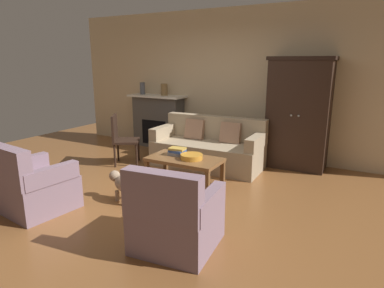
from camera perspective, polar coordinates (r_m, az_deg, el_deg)
name	(u,v)px	position (r m, az deg, el deg)	size (l,w,h in m)	color
ground_plane	(158,195)	(4.75, -5.87, -8.66)	(9.60, 9.60, 0.00)	brown
back_wall	(230,83)	(6.65, 6.57, 10.28)	(7.20, 0.10, 2.80)	beige
fireplace	(158,121)	(7.26, -5.79, 4.01)	(1.26, 0.48, 1.12)	#4C4947
armoire	(298,114)	(5.98, 17.76, 4.98)	(1.06, 0.57, 1.90)	black
couch	(209,149)	(5.90, 2.85, -0.79)	(1.94, 0.89, 0.86)	tan
coffee_table	(185,161)	(4.98, -1.28, -3.00)	(1.10, 0.60, 0.42)	brown
fruit_bowl	(192,157)	(4.90, -0.08, -2.18)	(0.33, 0.33, 0.07)	orange
book_stack	(177,151)	(5.10, -2.57, -1.28)	(0.26, 0.20, 0.12)	gray
mantel_vase_slate	(143,88)	(7.39, -8.46, 9.42)	(0.11, 0.11, 0.26)	#565B66
mantel_vase_bronze	(164,90)	(7.06, -4.79, 9.27)	(0.14, 0.14, 0.25)	olive
armchair_near_left	(33,187)	(4.58, -25.52, -6.65)	(0.86, 0.85, 0.88)	gray
armchair_near_right	(175,219)	(3.37, -2.93, -12.65)	(0.85, 0.84, 0.88)	gray
side_chair_wooden	(121,136)	(6.09, -12.03, 1.27)	(0.61, 0.61, 0.90)	black
dog	(124,184)	(4.52, -11.58, -6.72)	(0.56, 0.29, 0.39)	gray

